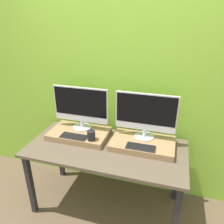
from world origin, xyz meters
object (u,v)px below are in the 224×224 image
at_px(keyboard_left, 74,136).
at_px(mug, 91,136).
at_px(monitor_right, 146,114).
at_px(keyboard_right, 141,147).
at_px(monitor_left, 81,107).

bearing_deg(keyboard_left, mug, 0.00).
relative_size(monitor_right, keyboard_right, 2.18).
distance_m(monitor_left, monitor_right, 0.69).
relative_size(monitor_left, mug, 6.10).
relative_size(mug, monitor_right, 0.16).
relative_size(keyboard_left, keyboard_right, 1.00).
height_order(monitor_left, keyboard_right, monitor_left).
distance_m(mug, monitor_right, 0.58).
bearing_deg(mug, monitor_left, 132.56).
bearing_deg(mug, monitor_right, 23.03).
distance_m(monitor_left, keyboard_left, 0.32).
distance_m(mug, keyboard_right, 0.50).
height_order(monitor_right, keyboard_right, monitor_right).
bearing_deg(monitor_left, keyboard_left, -90.00).
height_order(monitor_left, mug, monitor_left).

